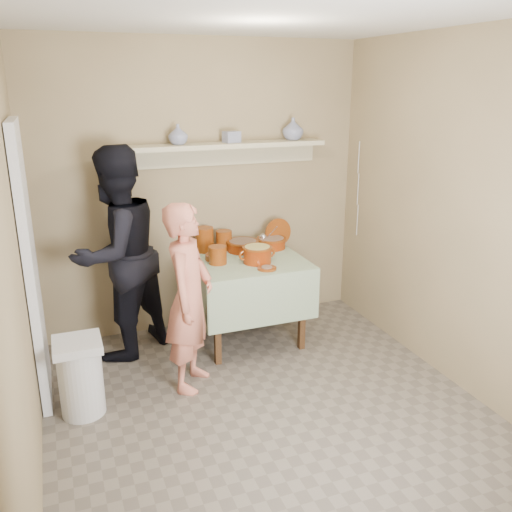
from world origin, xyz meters
name	(u,v)px	position (x,y,z in m)	size (l,w,h in m)	color
ground	(274,420)	(0.00, 0.00, 0.00)	(3.50, 3.50, 0.00)	#665C50
tile_panel	(31,266)	(-1.46, 0.95, 1.00)	(0.06, 0.70, 2.00)	silver
plate_stack_a	(204,239)	(-0.03, 1.59, 0.87)	(0.17, 0.17, 0.22)	#692A0A
plate_stack_b	(224,240)	(0.16, 1.60, 0.85)	(0.15, 0.15, 0.17)	#692A0A
bowl_stack	(218,255)	(-0.02, 1.22, 0.84)	(0.15, 0.15, 0.15)	#692A0A
empty_bowl	(214,257)	(-0.02, 1.33, 0.78)	(0.16, 0.16, 0.05)	#692A0A
propped_lid	(278,232)	(0.68, 1.55, 0.88)	(0.26, 0.26, 0.02)	#692A0A
vase_right	(293,129)	(0.84, 1.63, 1.82)	(0.19, 0.19, 0.20)	navy
vase_left	(178,134)	(-0.22, 1.62, 1.81)	(0.16, 0.16, 0.17)	navy
ceramic_box	(232,137)	(0.25, 1.62, 1.77)	(0.14, 0.10, 0.10)	navy
person_cook	(189,298)	(-0.41, 0.67, 0.71)	(0.52, 0.34, 1.43)	#CB6E57
person_helper	(117,254)	(-0.82, 1.39, 0.88)	(0.86, 0.67, 1.77)	black
room_shell	(277,190)	(0.00, 0.00, 1.61)	(3.04, 3.54, 2.62)	#95815B
serving_table	(245,271)	(0.25, 1.28, 0.64)	(0.97, 0.97, 0.76)	#4C2D16
cazuela_meat_a	(243,245)	(0.30, 1.48, 0.82)	(0.30, 0.30, 0.10)	#6D1E07
cazuela_meat_b	(271,242)	(0.58, 1.47, 0.82)	(0.28, 0.28, 0.10)	#6D1E07
ladle	(264,237)	(0.51, 1.49, 0.87)	(0.08, 0.26, 0.19)	silver
cazuela_rice	(257,253)	(0.30, 1.12, 0.85)	(0.33, 0.25, 0.14)	#6D1E07
front_plate	(267,268)	(0.31, 0.93, 0.77)	(0.16, 0.16, 0.03)	#692A0A
wall_shelf	(225,148)	(0.20, 1.65, 1.67)	(1.80, 0.25, 0.21)	#BCB18C
trash_bin	(81,377)	(-1.22, 0.56, 0.28)	(0.32, 0.32, 0.56)	silver
electrical_cord	(358,189)	(1.47, 1.48, 1.25)	(0.01, 0.05, 0.90)	silver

